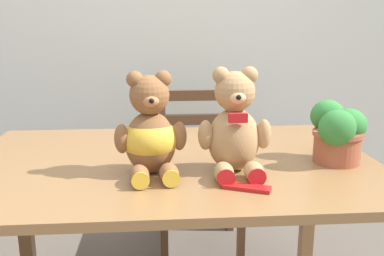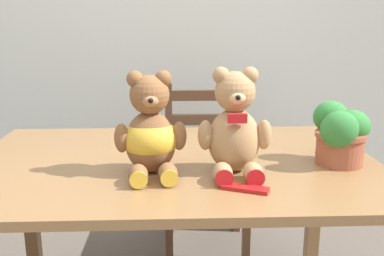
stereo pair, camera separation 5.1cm
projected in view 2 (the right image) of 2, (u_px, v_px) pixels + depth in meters
wall_back at (173, 16)px, 2.65m from camera, size 8.00×0.04×2.60m
dining_table at (173, 183)px, 1.59m from camera, size 1.49×0.98×0.77m
wooden_chair_behind at (205, 168)px, 2.42m from camera, size 0.45×0.39×0.93m
teddy_bear_left at (150, 133)px, 1.40m from camera, size 0.24×0.26×0.34m
teddy_bear_right at (235, 128)px, 1.41m from camera, size 0.24×0.24×0.35m
potted_plant at (341, 134)px, 1.50m from camera, size 0.20×0.22×0.22m
chocolate_bar at (245, 188)px, 1.28m from camera, size 0.15×0.10×0.01m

